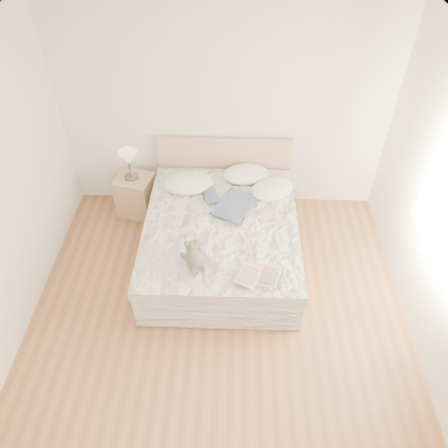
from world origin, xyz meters
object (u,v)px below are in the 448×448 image
Objects in this scene: bed at (221,235)px; teddy_bear at (194,263)px; childrens_book at (259,276)px; table_lamp at (129,159)px; photo_book at (179,185)px; nightstand at (137,195)px.

bed is 0.86m from teddy_bear.
teddy_bear reaches higher than childrens_book.
teddy_bear is (-0.64, 0.14, 0.02)m from childrens_book.
childrens_book is (0.40, -0.89, 0.32)m from bed.
table_lamp reaches higher than teddy_bear.
teddy_bear is at bearing -173.31° from childrens_book.
bed is 0.82m from photo_book.
photo_book is at bearing -18.50° from nightstand.
childrens_book is at bearing -65.78° from bed.
photo_book is 0.74× the size of childrens_book.
table_lamp is 2.28m from childrens_book.
childrens_book is at bearing -32.20° from teddy_bear.
nightstand is (-1.15, 0.74, -0.03)m from bed.
table_lamp is 1.24× the size of teddy_bear.
table_lamp is at bearing 148.30° from photo_book.
bed reaches higher than teddy_bear.
teddy_bear is (0.90, -1.49, 0.37)m from nightstand.
childrens_book is (0.93, -1.42, 0.00)m from photo_book.
bed reaches higher than childrens_book.
bed is at bearing 133.18° from childrens_book.
bed is 1.03m from childrens_book.
nightstand is 0.73m from photo_book.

